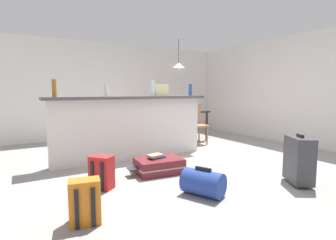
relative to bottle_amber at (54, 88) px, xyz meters
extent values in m
cube|color=gray|center=(2.00, -0.46, -1.30)|extent=(13.00, 13.00, 0.05)
cube|color=silver|center=(2.00, 2.59, -0.02)|extent=(6.60, 0.10, 2.50)
cube|color=silver|center=(5.05, -0.16, -0.02)|extent=(0.10, 6.00, 2.50)
cube|color=silver|center=(1.28, 0.04, -0.73)|extent=(2.80, 0.20, 1.09)
cube|color=#4C4C51|center=(1.28, 0.04, -0.16)|extent=(2.96, 0.40, 0.05)
cylinder|color=#9E661E|center=(0.00, 0.00, 0.00)|extent=(0.07, 0.07, 0.27)
cylinder|color=silver|center=(0.85, 0.11, -0.03)|extent=(0.07, 0.07, 0.20)
cylinder|color=silver|center=(1.69, 0.01, 0.01)|extent=(0.07, 0.07, 0.29)
cylinder|color=#284C89|center=(2.57, 0.06, -0.02)|extent=(0.07, 0.07, 0.23)
cube|color=beige|center=(1.90, 0.10, -0.02)|extent=(0.26, 0.18, 0.22)
cube|color=#332319|center=(3.11, 1.14, -0.55)|extent=(1.10, 0.80, 0.04)
cylinder|color=#332319|center=(2.62, 0.80, -0.92)|extent=(0.06, 0.06, 0.70)
cylinder|color=#332319|center=(3.60, 0.80, -0.92)|extent=(0.06, 0.06, 0.70)
cylinder|color=#332319|center=(2.62, 1.48, -0.92)|extent=(0.06, 0.06, 0.70)
cylinder|color=#332319|center=(3.60, 1.48, -0.92)|extent=(0.06, 0.06, 0.70)
cube|color=#9E754C|center=(3.12, 0.53, -0.84)|extent=(0.41, 0.41, 0.04)
cube|color=#9E754C|center=(3.12, 0.71, -0.58)|extent=(0.40, 0.05, 0.48)
cylinder|color=#9E754C|center=(2.95, 0.37, -1.07)|extent=(0.04, 0.04, 0.41)
cylinder|color=#9E754C|center=(3.27, 0.36, -1.07)|extent=(0.04, 0.04, 0.41)
cylinder|color=#9E754C|center=(2.96, 0.69, -1.07)|extent=(0.04, 0.04, 0.41)
cylinder|color=#9E754C|center=(3.28, 0.68, -1.07)|extent=(0.04, 0.04, 0.41)
cube|color=#9E754C|center=(3.14, 1.77, -0.84)|extent=(0.46, 0.46, 0.04)
cube|color=#9E754C|center=(3.10, 1.59, -0.58)|extent=(0.40, 0.10, 0.48)
cylinder|color=#9E754C|center=(3.32, 1.90, -1.07)|extent=(0.04, 0.04, 0.41)
cylinder|color=#9E754C|center=(3.00, 1.96, -1.07)|extent=(0.04, 0.04, 0.41)
cylinder|color=#9E754C|center=(3.27, 1.59, -1.07)|extent=(0.04, 0.04, 0.41)
cylinder|color=#9E754C|center=(2.95, 1.64, -1.07)|extent=(0.04, 0.04, 0.41)
cylinder|color=black|center=(3.03, 1.23, 0.93)|extent=(0.01, 0.01, 0.59)
cone|color=white|center=(3.03, 1.23, 0.59)|extent=(0.34, 0.34, 0.14)
sphere|color=white|center=(3.03, 1.23, 0.51)|extent=(0.07, 0.07, 0.07)
cube|color=maroon|center=(1.30, -0.95, -1.16)|extent=(0.72, 0.54, 0.22)
cube|color=gray|center=(1.30, -0.95, -1.16)|extent=(0.74, 0.56, 0.02)
cube|color=#2D2D33|center=(0.89, -0.91, -1.16)|extent=(0.16, 0.19, 0.02)
cube|color=red|center=(0.37, -1.16, -1.06)|extent=(0.32, 0.33, 0.42)
cube|color=maroon|center=(0.45, -1.09, -1.14)|extent=(0.19, 0.21, 0.19)
cube|color=black|center=(0.34, -1.28, -1.09)|extent=(0.04, 0.04, 0.36)
cube|color=black|center=(0.25, -1.18, -1.09)|extent=(0.04, 0.04, 0.36)
cylinder|color=#233D93|center=(1.34, -1.98, -1.12)|extent=(0.48, 0.56, 0.30)
cube|color=black|center=(1.34, -1.98, -0.95)|extent=(0.11, 0.19, 0.04)
cube|color=orange|center=(-0.02, -1.96, -1.06)|extent=(0.31, 0.23, 0.42)
cube|color=#AB5918|center=(0.00, -1.85, -1.14)|extent=(0.23, 0.10, 0.19)
cube|color=black|center=(0.03, -2.07, -1.09)|extent=(0.04, 0.03, 0.36)
cube|color=black|center=(-0.10, -2.04, -1.09)|extent=(0.04, 0.03, 0.36)
cube|color=#38383D|center=(2.67, -2.31, -0.94)|extent=(0.44, 0.50, 0.60)
cylinder|color=black|center=(2.77, -2.15, -1.24)|extent=(0.06, 0.07, 0.06)
cylinder|color=black|center=(2.57, -2.47, -1.24)|extent=(0.06, 0.07, 0.06)
cube|color=#232328|center=(2.67, -2.31, -0.62)|extent=(0.11, 0.14, 0.04)
cube|color=#334C99|center=(1.30, -0.90, -1.04)|extent=(0.24, 0.18, 0.03)
cube|color=tan|center=(1.26, -0.92, -1.01)|extent=(0.25, 0.20, 0.03)
camera|label=1|loc=(-0.52, -4.36, -0.05)|focal=28.04mm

